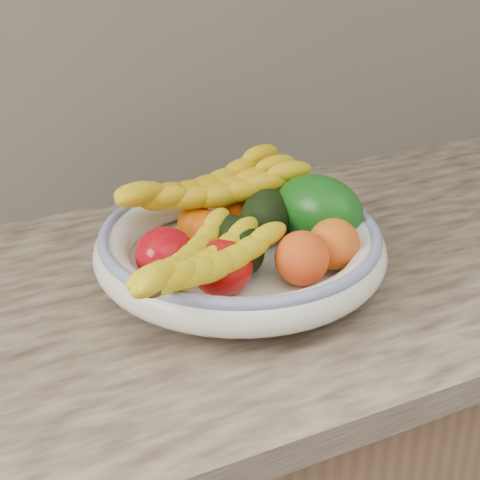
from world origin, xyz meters
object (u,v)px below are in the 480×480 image
green_mango (318,209)px  banana_bunch_back (211,194)px  banana_bunch_front (201,266)px  fruit_bowl (240,248)px

green_mango → banana_bunch_back: green_mango is taller
banana_bunch_front → green_mango: bearing=-10.4°
fruit_bowl → green_mango: 0.13m
fruit_bowl → banana_bunch_back: bearing=89.1°
banana_bunch_front → banana_bunch_back: bearing=29.9°
green_mango → banana_bunch_front: 0.24m
fruit_bowl → banana_bunch_front: size_ratio=1.46×
fruit_bowl → green_mango: bearing=4.6°
green_mango → banana_bunch_back: bearing=119.0°
fruit_bowl → green_mango: (0.13, 0.01, 0.03)m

